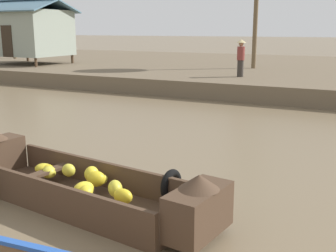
% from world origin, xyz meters
% --- Properties ---
extents(ground_plane, '(300.00, 300.00, 0.00)m').
position_xyz_m(ground_plane, '(0.00, 10.00, 0.00)').
color(ground_plane, '#726047').
extents(riverbank_strip, '(160.00, 20.00, 0.72)m').
position_xyz_m(riverbank_strip, '(0.00, 24.52, 0.36)').
color(riverbank_strip, brown).
rests_on(riverbank_strip, ground).
extents(banana_boat, '(5.18, 1.80, 0.96)m').
position_xyz_m(banana_boat, '(-0.78, 3.88, 0.33)').
color(banana_boat, '#473323').
rests_on(banana_boat, ground).
extents(stilt_house_left, '(4.89, 4.09, 3.89)m').
position_xyz_m(stilt_house_left, '(-16.00, 18.47, 2.66)').
color(stilt_house_left, '#4C3826').
rests_on(stilt_house_left, riverbank_strip).
extents(vendor_person, '(0.44, 0.44, 1.66)m').
position_xyz_m(vendor_person, '(-2.22, 17.25, 1.65)').
color(vendor_person, '#332D28').
rests_on(vendor_person, riverbank_strip).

